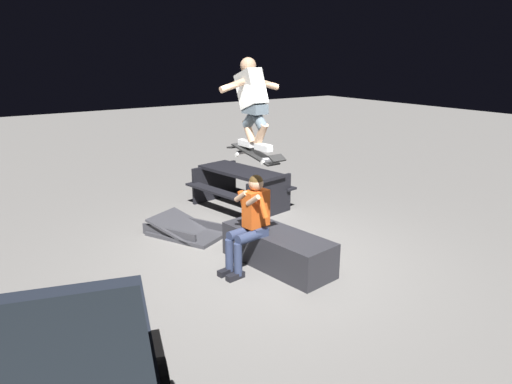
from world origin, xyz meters
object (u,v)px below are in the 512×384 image
Objects in this scene: skateboard at (255,154)px; picnic_table_back at (240,182)px; ledge_box_main at (278,249)px; skater_airborne at (252,99)px; person_sitting_on_ledge at (250,219)px; kicker_ramp at (187,231)px.

skateboard is 2.98m from picnic_table_back.
skater_airborne reaches higher than ledge_box_main.
skater_airborne is (0.01, -0.05, 1.57)m from person_sitting_on_ledge.
skateboard is 2.31m from kicker_ramp.
kicker_ramp is 1.73m from picnic_table_back.
skater_airborne is at bearing -77.98° from person_sitting_on_ledge.
skater_airborne is at bearing 150.53° from picnic_table_back.
kicker_ramp is (1.64, 0.13, -0.67)m from person_sitting_on_ledge.
person_sitting_on_ledge is 0.96× the size of kicker_ramp.
skater_airborne reaches higher than skateboard.
person_sitting_on_ledge is (0.11, 0.39, 0.49)m from ledge_box_main.
skater_airborne is (0.12, 0.34, 2.07)m from ledge_box_main.
skateboard reaches higher than picnic_table_back.
picnic_table_back is at bearing -29.47° from skater_airborne.
person_sitting_on_ledge is at bearing -175.37° from kicker_ramp.
kicker_ramp is at bearing 16.54° from ledge_box_main.
skateboard is at bearing 79.24° from ledge_box_main.
skateboard is 0.74× the size of kicker_ramp.
skateboard is at bearing -173.92° from kicker_ramp.
person_sitting_on_ledge is 1.57m from skater_airborne.
ledge_box_main is at bearing -100.76° from skateboard.
person_sitting_on_ledge is at bearing 73.92° from ledge_box_main.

